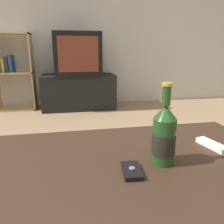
{
  "coord_description": "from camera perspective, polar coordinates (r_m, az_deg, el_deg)",
  "views": [
    {
      "loc": [
        -0.13,
        -0.61,
        0.84
      ],
      "look_at": [
        0.05,
        0.3,
        0.59
      ],
      "focal_mm": 35.0,
      "sensor_mm": 36.0,
      "label": 1
    }
  ],
  "objects": [
    {
      "name": "back_wall",
      "position": [
        3.67,
        -9.57,
        22.44
      ],
      "size": [
        8.0,
        0.05,
        2.6
      ],
      "color": "beige",
      "rests_on": "ground_plane"
    },
    {
      "name": "coffee_table",
      "position": [
        0.76,
        0.65,
        -18.68
      ],
      "size": [
        1.23,
        0.72,
        0.49
      ],
      "color": "#332116",
      "rests_on": "ground_plane"
    },
    {
      "name": "tv_stand",
      "position": [
        3.37,
        -8.63,
        5.29
      ],
      "size": [
        1.08,
        0.49,
        0.51
      ],
      "color": "black",
      "rests_on": "ground_plane"
    },
    {
      "name": "television",
      "position": [
        3.32,
        -9.02,
        14.73
      ],
      "size": [
        0.65,
        0.6,
        0.59
      ],
      "color": "black",
      "rests_on": "tv_stand"
    },
    {
      "name": "bookshelf",
      "position": [
        3.53,
        -24.69,
        9.78
      ],
      "size": [
        0.54,
        0.3,
        1.1
      ],
      "color": "tan",
      "rests_on": "ground_plane"
    },
    {
      "name": "beer_bottle",
      "position": [
        0.72,
        13.54,
        -6.18
      ],
      "size": [
        0.08,
        0.08,
        0.27
      ],
      "color": "#1E4219",
      "rests_on": "coffee_table"
    },
    {
      "name": "cell_phone",
      "position": [
        0.69,
        5.21,
        -14.99
      ],
      "size": [
        0.06,
        0.1,
        0.02
      ],
      "rotation": [
        0.0,
        0.0,
        -0.1
      ],
      "color": "black",
      "rests_on": "coffee_table"
    },
    {
      "name": "remote_control",
      "position": [
        0.93,
        25.21,
        -8.06
      ],
      "size": [
        0.07,
        0.16,
        0.02
      ],
      "rotation": [
        0.0,
        0.0,
        0.22
      ],
      "color": "white",
      "rests_on": "coffee_table"
    }
  ]
}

